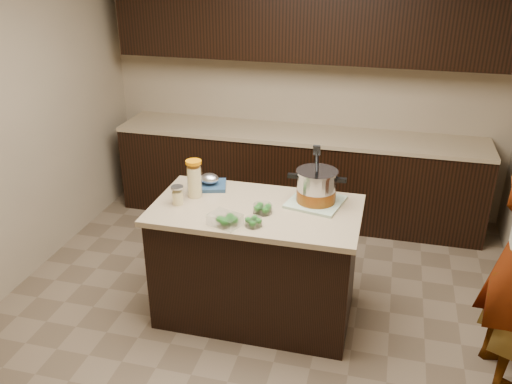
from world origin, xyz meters
TOP-DOWN VIEW (x-y plane):
  - ground_plane at (0.00, 0.00)m, footprint 4.00×4.00m
  - room_shell at (0.00, 0.00)m, footprint 4.04×4.04m
  - back_cabinets at (0.00, 1.74)m, footprint 3.60×0.63m
  - island at (0.00, 0.00)m, footprint 1.46×0.81m
  - dish_towel at (0.39, 0.17)m, footprint 0.43×0.43m
  - stock_pot at (0.39, 0.17)m, footprint 0.41×0.30m
  - lemonade_pitcher at (-0.48, 0.07)m, footprint 0.14×0.14m
  - mason_jar at (-0.55, -0.08)m, footprint 0.11×0.11m
  - broccoli_tub_left at (0.06, -0.07)m, footprint 0.17×0.17m
  - broccoli_tub_right at (0.05, -0.26)m, footprint 0.14×0.14m
  - broccoli_tub_rect at (-0.14, -0.29)m, footprint 0.24×0.21m
  - blue_tray at (-0.43, 0.25)m, footprint 0.33×0.29m

SIDE VIEW (x-z plane):
  - ground_plane at x=0.00m, z-range 0.00..0.00m
  - island at x=0.00m, z-range 0.00..0.90m
  - dish_towel at x=0.39m, z-range 0.90..0.92m
  - broccoli_tub_right at x=0.05m, z-range 0.90..0.95m
  - broccoli_tub_left at x=0.06m, z-range 0.90..0.96m
  - broccoli_tub_rect at x=-0.14m, z-range 0.90..0.97m
  - blue_tray at x=-0.43m, z-range 0.88..0.99m
  - back_cabinets at x=0.00m, z-range -0.22..2.10m
  - mason_jar at x=-0.55m, z-range 0.89..1.04m
  - stock_pot at x=0.39m, z-range 0.81..1.23m
  - lemonade_pitcher at x=-0.48m, z-range 0.89..1.17m
  - room_shell at x=0.00m, z-range 0.35..3.07m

